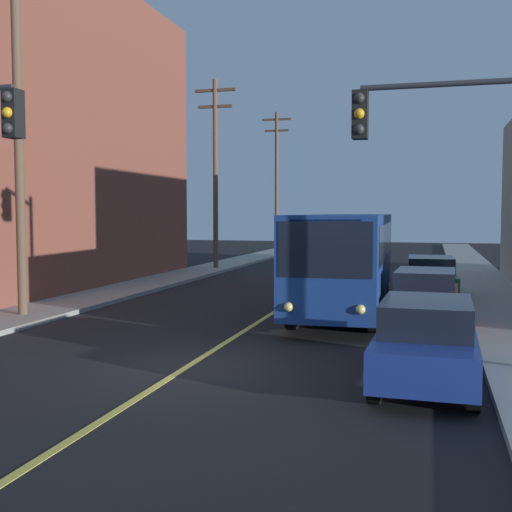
% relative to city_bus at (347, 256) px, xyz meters
% --- Properties ---
extents(ground_plane, '(120.00, 120.00, 0.00)m').
position_rel_city_bus_xyz_m(ground_plane, '(-2.20, -9.13, -1.82)').
color(ground_plane, black).
extents(sidewalk_left, '(2.50, 90.00, 0.15)m').
position_rel_city_bus_xyz_m(sidewalk_left, '(-9.45, 0.87, -1.74)').
color(sidewalk_left, gray).
rests_on(sidewalk_left, ground).
extents(sidewalk_right, '(2.50, 90.00, 0.15)m').
position_rel_city_bus_xyz_m(sidewalk_right, '(5.05, 0.87, -1.74)').
color(sidewalk_right, gray).
rests_on(sidewalk_right, ground).
extents(lane_stripe_center, '(0.16, 60.00, 0.01)m').
position_rel_city_bus_xyz_m(lane_stripe_center, '(-2.20, 5.87, -1.81)').
color(lane_stripe_center, '#D8CC4C').
rests_on(lane_stripe_center, ground).
extents(city_bus, '(2.95, 12.22, 3.20)m').
position_rel_city_bus_xyz_m(city_bus, '(0.00, 0.00, 0.00)').
color(city_bus, navy).
rests_on(city_bus, ground).
extents(parked_car_blue, '(1.91, 4.44, 1.62)m').
position_rel_city_bus_xyz_m(parked_car_blue, '(2.68, -9.19, -0.98)').
color(parked_car_blue, navy).
rests_on(parked_car_blue, ground).
extents(parked_car_red, '(1.96, 4.46, 1.62)m').
position_rel_city_bus_xyz_m(parked_car_red, '(2.59, -2.64, -0.98)').
color(parked_car_red, maroon).
rests_on(parked_car_red, ground).
extents(parked_car_green, '(1.94, 4.45, 1.62)m').
position_rel_city_bus_xyz_m(parked_car_green, '(2.73, 3.11, -0.98)').
color(parked_car_green, '#196038').
rests_on(parked_car_green, ground).
extents(utility_pole_near, '(2.40, 0.28, 11.69)m').
position_rel_city_bus_xyz_m(utility_pole_near, '(-9.34, -4.73, 4.71)').
color(utility_pole_near, brown).
rests_on(utility_pole_near, sidewalk_left).
extents(utility_pole_mid, '(2.40, 0.28, 10.58)m').
position_rel_city_bus_xyz_m(utility_pole_mid, '(-9.12, 12.79, 4.14)').
color(utility_pole_mid, brown).
rests_on(utility_pole_mid, sidewalk_left).
extents(utility_pole_far, '(2.40, 0.28, 11.30)m').
position_rel_city_bus_xyz_m(utility_pole_far, '(-9.56, 29.33, 4.51)').
color(utility_pole_far, brown).
rests_on(utility_pole_far, sidewalk_left).
extents(traffic_signal_right_corner, '(3.75, 0.48, 6.00)m').
position_rel_city_bus_xyz_m(traffic_signal_right_corner, '(3.21, -7.96, 2.49)').
color(traffic_signal_right_corner, '#2D2D33').
rests_on(traffic_signal_right_corner, sidewalk_right).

